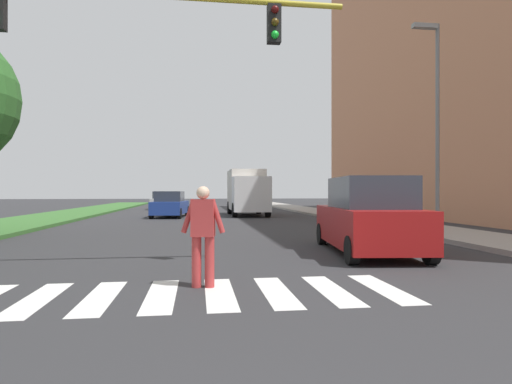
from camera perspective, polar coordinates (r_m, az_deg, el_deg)
The scene contains 10 objects.
ground_plane at distance 30.54m, azimuth -7.97°, elevation -2.97°, with size 140.00×140.00×0.00m, color #2D2D30.
crosswalk at distance 6.95m, azimuth -8.63°, elevation -13.23°, with size 6.75×2.20×0.01m.
median_strip at distance 29.79m, azimuth -24.48°, elevation -2.90°, with size 4.22×64.00×0.15m, color #386B2D.
sidewalk_right at distance 29.95m, azimuth 9.92°, elevation -2.88°, with size 3.00×64.00×0.15m, color #9E9991.
street_lamp_right at distance 17.08m, azimuth 22.60°, elevation 10.14°, with size 1.02×0.24×7.50m.
pedestrian_performer at distance 7.27m, azimuth -7.02°, elevation -5.20°, with size 0.75×0.31×1.69m.
suv_crossing at distance 11.58m, azimuth 14.61°, elevation -3.27°, with size 2.43×4.78×1.97m.
sedan_midblock at distance 27.62m, azimuth -11.29°, elevation -1.71°, with size 2.26×4.65×1.63m.
sedan_distant at distance 40.18m, azimuth -12.21°, elevation -1.17°, with size 2.02×4.52×1.63m.
truck_box_delivery at distance 29.23m, azimuth -1.17°, elevation 0.10°, with size 2.40×6.20×3.10m.
Camera 1 is at (0.10, -0.50, 1.60)m, focal length 30.25 mm.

